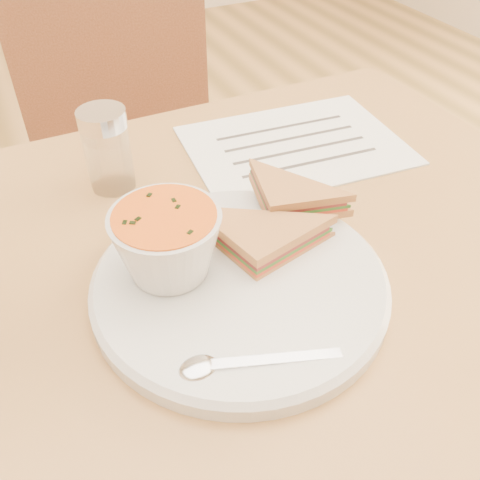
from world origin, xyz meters
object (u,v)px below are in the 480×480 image
soup_bowl (168,246)px  condiment_shaker (108,150)px  dining_table (210,435)px  plate (240,284)px  chair_far (124,201)px

soup_bowl → condiment_shaker: bearing=91.2°
dining_table → plate: 0.39m
dining_table → soup_bowl: bearing=-152.6°
dining_table → chair_far: chair_far is taller
dining_table → soup_bowl: 0.43m
dining_table → soup_bowl: (-0.04, -0.02, 0.43)m
condiment_shaker → chair_far: bearing=77.7°
dining_table → chair_far: (0.03, 0.54, 0.09)m
plate → condiment_shaker: condiment_shaker is taller
dining_table → chair_far: size_ratio=1.07×
chair_far → condiment_shaker: chair_far is taller
dining_table → plate: size_ratio=3.24×
dining_table → soup_bowl: size_ratio=8.99×
plate → soup_bowl: size_ratio=2.77×
chair_far → dining_table: bearing=104.2°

